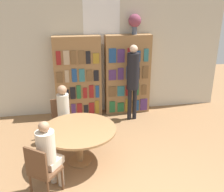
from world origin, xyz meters
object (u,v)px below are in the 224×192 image
Objects in this scene: bookshelf_left at (78,77)px; chair_near_camera at (42,169)px; reading_table at (79,133)px; seated_reader_left at (64,111)px; bookshelf_right at (127,75)px; librarian_standing at (133,75)px; flower_vase at (135,21)px; seated_reader_right at (48,152)px; chair_left_side at (62,117)px.

bookshelf_left is 2.29× the size of chair_near_camera.
reading_table is 0.84m from seated_reader_left.
bookshelf_left and bookshelf_right have the same top height.
reading_table is 0.72× the size of librarian_standing.
flower_vase is at bearing 54.51° from reading_table.
librarian_standing is (1.40, 1.65, 0.55)m from reading_table.
seated_reader_left is 1.49m from seated_reader_right.
bookshelf_left reaches higher than seated_reader_left.
bookshelf_left is 1.00× the size of bookshelf_right.
chair_left_side is at bearing -145.12° from bookshelf_right.
chair_near_camera is at bearing -125.69° from flower_vase.
chair_left_side reaches higher than reading_table.
bookshelf_right is 0.52m from librarian_standing.
librarian_standing is at bearing -176.14° from chair_left_side.
librarian_standing is (-0.14, -0.51, -1.20)m from flower_vase.
bookshelf_left is at bearing 158.80° from librarian_standing.
bookshelf_left is at bearing 114.13° from seated_reader_right.
bookshelf_left reaches higher than librarian_standing.
seated_reader_left is 1.02× the size of seated_reader_right.
bookshelf_left is 1.63× the size of seated_reader_left.
bookshelf_right is at bearing -0.00° from bookshelf_left.
seated_reader_left is (0.35, 1.62, 0.21)m from chair_near_camera.
seated_reader_left reaches higher than chair_left_side.
bookshelf_right is 2.13m from chair_left_side.
seated_reader_right is (-0.50, -0.68, 0.10)m from reading_table.
bookshelf_left is at bearing -179.80° from flower_vase.
librarian_standing is (1.66, 0.85, 0.44)m from seated_reader_left.
bookshelf_left is 1.66× the size of seated_reader_right.
chair_near_camera is at bearing -103.43° from bookshelf_left.
chair_left_side is at bearing 117.00° from chair_near_camera.
chair_near_camera is (-0.71, -2.97, -0.52)m from bookshelf_left.
chair_near_camera is 0.73× the size of seated_reader_right.
librarian_standing is (1.29, -0.50, 0.14)m from bookshelf_left.
reading_table is 1.08× the size of seated_reader_left.
bookshelf_left is 1.44m from seated_reader_left.
librarian_standing is at bearing -104.94° from flower_vase.
seated_reader_left reaches higher than reading_table.
bookshelf_left is 1.09× the size of librarian_standing.
librarian_standing reaches higher than chair_left_side.
bookshelf_left is 1.39m from librarian_standing.
reading_table is at bearing -130.37° from librarian_standing.
bookshelf_right is 1.50× the size of reading_table.
seated_reader_left is (-1.64, -1.35, -0.31)m from bookshelf_right.
chair_near_camera is 0.48× the size of librarian_standing.
chair_near_camera is 0.71× the size of seated_reader_left.
flower_vase is at bearing -160.61° from seated_reader_left.
reading_table is at bearing 90.00° from seated_reader_left.
reading_table is 0.85m from seated_reader_right.
bookshelf_left is 2.19m from reading_table.
bookshelf_right is 2.29× the size of chair_left_side.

